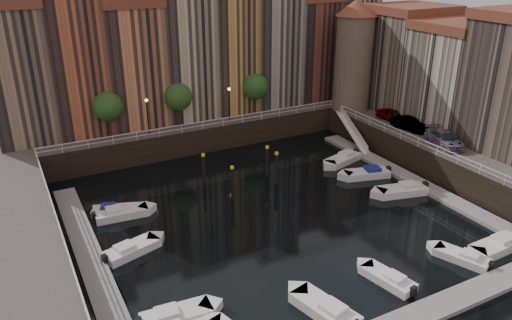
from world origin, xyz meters
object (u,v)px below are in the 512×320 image
mooring_pilings (245,171)px  car_b (409,125)px  corner_tower (354,54)px  gangway (353,130)px  car_a (392,116)px  boat_left_1 (175,316)px  boat_left_2 (131,250)px  car_c (444,140)px

mooring_pilings → car_b: 20.52m
mooring_pilings → corner_tower: bearing=23.7°
corner_tower → mooring_pilings: 23.02m
gangway → car_a: bearing=-24.8°
gangway → boat_left_1: bearing=-146.3°
corner_tower → boat_left_1: (-32.64, -24.30, -9.81)m
gangway → car_b: car_b is taller
gangway → mooring_pilings: (-16.68, -4.08, -0.27)m
boat_left_1 → car_a: bearing=31.8°
gangway → car_b: size_ratio=1.91×
corner_tower → car_a: corner_tower is taller
boat_left_2 → corner_tower: bearing=7.4°
corner_tower → mooring_pilings: (-19.58, -8.58, -8.54)m
boat_left_1 → car_b: size_ratio=1.14×
car_a → corner_tower: bearing=91.5°
boat_left_1 → boat_left_2: (-0.51, 9.03, -0.01)m
car_c → mooring_pilings: bearing=174.2°
corner_tower → gangway: 9.86m
boat_left_2 → car_a: 35.80m
gangway → boat_left_2: 32.16m
mooring_pilings → car_a: bearing=5.7°
boat_left_2 → car_b: bearing=-8.4°
car_c → boat_left_1: bearing=-152.1°
gangway → car_c: 11.52m
mooring_pilings → car_c: car_c is taller
boat_left_1 → mooring_pilings: bearing=54.4°
gangway → boat_left_2: (-30.26, -10.77, -1.55)m
gangway → mooring_pilings: 17.18m
boat_left_1 → car_c: car_c is taller
car_a → car_c: (-0.87, -8.87, 0.05)m
corner_tower → gangway: bearing=-122.8°
boat_left_1 → car_a: 38.56m
boat_left_1 → car_a: (34.03, 17.82, 3.32)m
car_a → car_b: (-0.60, -3.47, 0.02)m
gangway → car_b: 6.82m
car_a → car_b: bearing=-110.4°
gangway → car_c: size_ratio=1.60×
boat_left_2 → boat_left_1: bearing=-104.1°
corner_tower → mooring_pilings: corner_tower is taller
mooring_pilings → car_b: (20.37, -1.38, 2.07)m
mooring_pilings → car_c: 21.31m
corner_tower → car_c: size_ratio=2.66×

